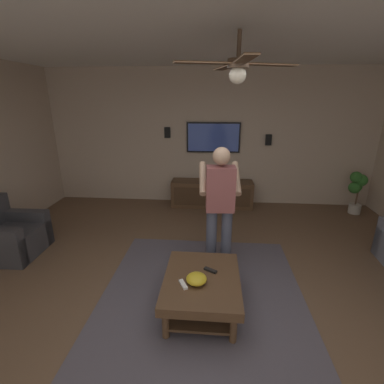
% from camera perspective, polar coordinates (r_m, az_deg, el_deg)
% --- Properties ---
extents(ground_plane, '(8.13, 8.13, 0.00)m').
position_cam_1_polar(ground_plane, '(3.33, 2.01, -22.39)').
color(ground_plane, brown).
extents(wall_back_tv, '(0.10, 6.98, 2.80)m').
position_cam_1_polar(wall_back_tv, '(5.94, 3.76, 11.04)').
color(wall_back_tv, '#BCA893').
rests_on(wall_back_tv, ground).
extents(ceiling_slab, '(6.86, 6.98, 0.10)m').
position_cam_1_polar(ceiling_slab, '(2.60, 2.86, 33.36)').
color(ceiling_slab, white).
extents(area_rug, '(2.57, 2.34, 0.01)m').
position_cam_1_polar(area_rug, '(3.45, 2.09, -20.56)').
color(area_rug, '#514C56').
rests_on(area_rug, ground).
extents(armchair, '(0.81, 0.82, 0.82)m').
position_cam_1_polar(armchair, '(4.89, -33.73, -7.66)').
color(armchair, '#38383D').
rests_on(armchair, ground).
extents(coffee_table, '(1.00, 0.80, 0.40)m').
position_cam_1_polar(coffee_table, '(3.12, 1.97, -18.77)').
color(coffee_table, '#513823').
rests_on(coffee_table, ground).
extents(media_console, '(0.45, 1.70, 0.55)m').
position_cam_1_polar(media_console, '(5.88, 4.13, -0.34)').
color(media_console, '#513823').
rests_on(media_console, ground).
extents(tv, '(0.05, 1.11, 0.62)m').
position_cam_1_polar(tv, '(5.85, 4.43, 11.16)').
color(tv, black).
extents(person_standing, '(0.56, 0.56, 1.64)m').
position_cam_1_polar(person_standing, '(3.58, 5.78, -1.97)').
color(person_standing, '#4C5166').
rests_on(person_standing, ground).
extents(potted_plant_short, '(0.26, 0.34, 0.85)m').
position_cam_1_polar(potted_plant_short, '(6.32, 30.91, 0.78)').
color(potted_plant_short, '#B7B2A8').
rests_on(potted_plant_short, ground).
extents(bowl, '(0.21, 0.21, 0.10)m').
position_cam_1_polar(bowl, '(2.95, 0.93, -17.49)').
color(bowl, gold).
rests_on(bowl, coffee_table).
extents(remote_white, '(0.15, 0.11, 0.02)m').
position_cam_1_polar(remote_white, '(2.94, -1.84, -18.53)').
color(remote_white, white).
rests_on(remote_white, coffee_table).
extents(remote_black, '(0.11, 0.15, 0.02)m').
position_cam_1_polar(remote_black, '(3.14, 3.82, -15.81)').
color(remote_black, black).
rests_on(remote_black, coffee_table).
extents(vase_round, '(0.22, 0.22, 0.22)m').
position_cam_1_polar(vase_round, '(5.75, 6.58, 3.17)').
color(vase_round, gold).
rests_on(vase_round, media_console).
extents(wall_speaker_left, '(0.06, 0.12, 0.22)m').
position_cam_1_polar(wall_speaker_left, '(5.97, 15.51, 10.35)').
color(wall_speaker_left, black).
extents(wall_speaker_right, '(0.06, 0.12, 0.22)m').
position_cam_1_polar(wall_speaker_right, '(5.93, -5.11, 12.15)').
color(wall_speaker_right, black).
extents(ceiling_fan, '(1.19, 1.18, 0.46)m').
position_cam_1_polar(ceiling_fan, '(2.83, 9.34, 24.14)').
color(ceiling_fan, '#4C3828').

